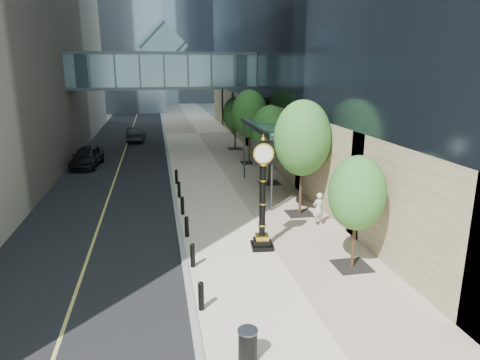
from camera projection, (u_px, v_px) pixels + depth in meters
name	position (u px, v px, depth m)	size (l,w,h in m)	color
ground	(288.00, 319.00, 13.75)	(320.00, 320.00, 0.00)	gray
road	(130.00, 135.00, 50.38)	(8.00, 180.00, 0.02)	black
sidewalk	(198.00, 133.00, 51.86)	(8.00, 180.00, 0.06)	beige
curb	(164.00, 134.00, 51.12)	(0.25, 180.00, 0.07)	gray
skywalk	(164.00, 68.00, 37.76)	(17.00, 4.20, 5.80)	slate
entrance_canopy	(277.00, 127.00, 26.59)	(3.00, 8.00, 4.38)	#383F44
bollard_row	(184.00, 216.00, 21.65)	(0.20, 16.20, 0.90)	black
street_trees	(269.00, 128.00, 28.89)	(3.00, 28.32, 6.17)	black
street_clock	(262.00, 202.00, 18.43)	(1.02, 1.02, 4.97)	black
trash_bin	(248.00, 346.00, 11.60)	(0.52, 0.52, 0.90)	black
pedestrian	(318.00, 209.00, 21.52)	(0.62, 0.41, 1.70)	beige
car_near	(87.00, 157.00, 34.33)	(1.95, 4.85, 1.65)	black
car_far	(136.00, 134.00, 46.29)	(1.64, 4.69, 1.55)	black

